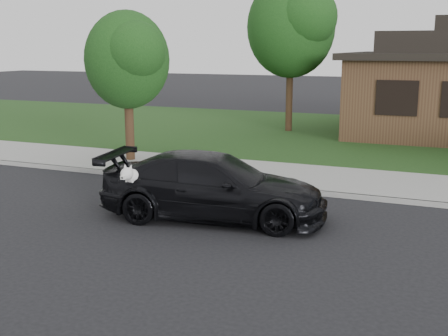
% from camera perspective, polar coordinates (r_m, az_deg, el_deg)
% --- Properties ---
extents(ground, '(120.00, 120.00, 0.00)m').
position_cam_1_polar(ground, '(10.68, 11.11, -7.83)').
color(ground, black).
rests_on(ground, ground).
extents(sidewalk, '(60.00, 3.00, 0.12)m').
position_cam_1_polar(sidewalk, '(15.41, 14.71, -1.53)').
color(sidewalk, gray).
rests_on(sidewalk, ground).
extents(curb, '(60.00, 0.12, 0.12)m').
position_cam_1_polar(curb, '(13.97, 13.90, -2.90)').
color(curb, gray).
rests_on(curb, ground).
extents(lawn, '(60.00, 13.00, 0.13)m').
position_cam_1_polar(lawn, '(23.23, 17.32, 2.88)').
color(lawn, '#193814').
rests_on(lawn, ground).
extents(sedan, '(5.04, 2.58, 1.40)m').
position_cam_1_polar(sedan, '(11.97, -1.10, -1.88)').
color(sedan, black).
rests_on(sedan, ground).
extents(tree_0, '(3.78, 3.60, 6.34)m').
position_cam_1_polar(tree_0, '(23.58, 7.14, 14.24)').
color(tree_0, '#332114').
rests_on(tree_0, ground).
extents(tree_2, '(2.73, 2.60, 4.59)m').
position_cam_1_polar(tree_2, '(17.58, -9.64, 10.92)').
color(tree_2, '#332114').
rests_on(tree_2, ground).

